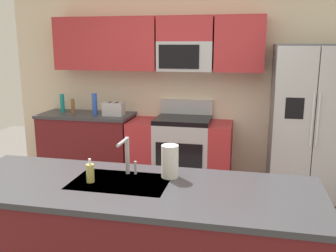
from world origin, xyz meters
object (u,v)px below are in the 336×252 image
at_px(pepper_mill, 73,106).
at_px(paper_towel_roll, 170,161).
at_px(range_oven, 180,151).
at_px(bottle_blue, 95,104).
at_px(sink_faucet, 127,153).
at_px(soap_dispenser, 90,173).
at_px(toaster, 114,109).
at_px(refrigerator, 309,122).
at_px(bottle_teal, 62,103).

relative_size(pepper_mill, paper_towel_roll, 0.84).
distance_m(range_oven, paper_towel_roll, 2.32).
relative_size(pepper_mill, bottle_blue, 0.68).
bearing_deg(bottle_blue, sink_faucet, -61.50).
bearing_deg(paper_towel_roll, soap_dispenser, -157.75).
distance_m(range_oven, pepper_mill, 1.63).
xyz_separation_m(toaster, sink_faucet, (0.92, -2.19, 0.08)).
distance_m(range_oven, sink_faucet, 2.33).
bearing_deg(range_oven, soap_dispenser, -94.64).
bearing_deg(refrigerator, bottle_blue, 179.68).
height_order(toaster, soap_dispenser, toaster).
distance_m(pepper_mill, soap_dispenser, 2.77).
height_order(bottle_blue, paper_towel_roll, bottle_blue).
bearing_deg(paper_towel_roll, sink_faucet, -176.19).
relative_size(refrigerator, bottle_teal, 7.26).
xyz_separation_m(bottle_teal, soap_dispenser, (1.52, -2.49, -0.06)).
xyz_separation_m(range_oven, toaster, (-0.91, -0.05, 0.55)).
relative_size(bottle_teal, soap_dispenser, 1.50).
bearing_deg(toaster, sink_faucet, -67.23).
distance_m(bottle_teal, bottle_blue, 0.55).
distance_m(pepper_mill, sink_faucet, 2.72).
height_order(range_oven, pepper_mill, same).
xyz_separation_m(refrigerator, pepper_mill, (-3.13, 0.07, 0.08)).
bearing_deg(bottle_teal, soap_dispenser, -58.60).
height_order(bottle_teal, bottle_blue, bottle_blue).
relative_size(toaster, bottle_teal, 1.10).
bearing_deg(bottle_teal, pepper_mill, -16.91).
bearing_deg(refrigerator, soap_dispenser, -127.23).
distance_m(refrigerator, pepper_mill, 3.13).
height_order(sink_faucet, paper_towel_roll, sink_faucet).
xyz_separation_m(pepper_mill, soap_dispenser, (1.33, -2.43, -0.03)).
bearing_deg(bottle_teal, toaster, -7.57).
relative_size(pepper_mill, bottle_teal, 0.79).
height_order(toaster, bottle_teal, bottle_teal).
bearing_deg(bottle_teal, refrigerator, -2.19).
height_order(refrigerator, bottle_teal, refrigerator).
bearing_deg(pepper_mill, paper_towel_roll, -50.07).
distance_m(bottle_teal, soap_dispenser, 2.92).
xyz_separation_m(range_oven, bottle_blue, (-1.18, -0.06, 0.60)).
bearing_deg(range_oven, refrigerator, -2.58).
xyz_separation_m(bottle_teal, bottle_blue, (0.54, -0.11, 0.02)).
distance_m(bottle_blue, paper_towel_roll, 2.64).
distance_m(sink_faucet, paper_towel_roll, 0.32).
bearing_deg(pepper_mill, bottle_blue, -8.69).
relative_size(refrigerator, soap_dispenser, 10.88).
distance_m(toaster, sink_faucet, 2.38).
bearing_deg(sink_faucet, refrigerator, 53.79).
bearing_deg(sink_faucet, soap_dispenser, -136.92).
bearing_deg(toaster, range_oven, 3.30).
xyz_separation_m(range_oven, refrigerator, (1.60, -0.07, 0.48)).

